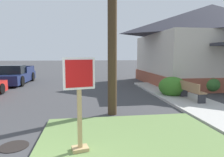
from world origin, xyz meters
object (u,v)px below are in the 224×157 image
at_px(stop_sign, 80,107).
at_px(pickup_truck_navy, 15,76).
at_px(manhole_cover, 14,146).
at_px(street_bench, 191,90).

bearing_deg(stop_sign, pickup_truck_navy, 113.57).
relative_size(manhole_cover, street_bench, 0.43).
bearing_deg(pickup_truck_navy, stop_sign, -66.43).
xyz_separation_m(manhole_cover, street_bench, (6.79, 3.73, 0.58)).
height_order(stop_sign, pickup_truck_navy, stop_sign).
height_order(manhole_cover, pickup_truck_navy, pickup_truck_navy).
height_order(pickup_truck_navy, street_bench, pickup_truck_navy).
distance_m(pickup_truck_navy, street_bench, 12.90).
bearing_deg(pickup_truck_navy, manhole_cover, -72.49).
bearing_deg(stop_sign, street_bench, 39.98).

